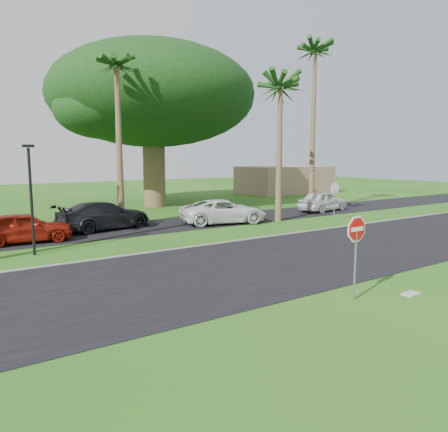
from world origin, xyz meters
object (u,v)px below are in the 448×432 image
stop_sign_near (356,240)px  car_minivan (224,212)px  car_red (24,228)px  car_pickup (323,201)px  stop_sign_far (335,194)px  car_dark (104,216)px

stop_sign_near → car_minivan: stop_sign_near is taller
car_red → car_pickup: car_pickup is taller
stop_sign_far → car_red: stop_sign_far is taller
car_minivan → car_dark: bearing=87.6°
car_minivan → car_pickup: car_pickup is taller
stop_sign_near → stop_sign_far: (11.50, 11.00, 0.00)m
car_red → car_minivan: bearing=-87.6°
car_dark → car_minivan: size_ratio=1.02×
stop_sign_near → stop_sign_far: 15.91m
car_red → car_dark: 4.79m
stop_sign_far → stop_sign_near: bearing=43.7°
car_dark → stop_sign_near: bearing=175.3°
stop_sign_near → car_dark: bearing=96.6°
car_red → car_dark: car_dark is taller
stop_sign_far → car_dark: size_ratio=0.48×
stop_sign_near → stop_sign_far: size_ratio=1.00×
car_red → car_pickup: size_ratio=0.98×
car_minivan → car_pickup: 9.64m
stop_sign_far → car_minivan: bearing=-26.2°
car_red → car_minivan: 11.41m
stop_sign_far → car_red: bearing=-11.0°
car_pickup → car_dark: bearing=77.1°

